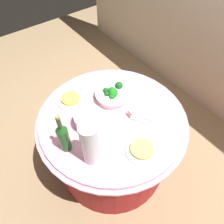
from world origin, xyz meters
TOP-DOWN VIEW (x-y plane):
  - ground_plane at (0.00, 0.00)m, footprint 6.00×6.00m
  - buffet_table at (0.00, 0.00)m, footprint 1.16×1.16m
  - broccoli_bowl at (-0.15, 0.12)m, footprint 0.28×0.28m
  - plate_stack at (-0.04, -0.18)m, footprint 0.21×0.21m
  - wine_bottle at (0.03, -0.41)m, footprint 0.07×0.07m
  - decorative_fruit_vase at (0.20, -0.31)m, footprint 0.11×0.11m
  - serving_tongs at (0.16, 0.16)m, footprint 0.16×0.13m
  - food_plate_noodles at (0.36, -0.02)m, footprint 0.22×0.22m
  - food_plate_fried_egg at (-0.33, -0.17)m, footprint 0.22×0.22m
  - label_placard_front at (0.08, 0.10)m, footprint 0.05×0.02m

SIDE VIEW (x-z plane):
  - ground_plane at x=0.00m, z-range 0.00..0.00m
  - buffet_table at x=0.00m, z-range 0.01..0.75m
  - serving_tongs at x=0.16m, z-range 0.74..0.75m
  - food_plate_fried_egg at x=-0.33m, z-range 0.74..0.77m
  - food_plate_noodles at x=0.36m, z-range 0.74..0.77m
  - label_placard_front at x=0.08m, z-range 0.74..0.80m
  - broccoli_bowl at x=-0.15m, z-range 0.73..0.84m
  - plate_stack at x=-0.04m, z-range 0.74..0.85m
  - wine_bottle at x=0.03m, z-range 0.70..1.04m
  - decorative_fruit_vase at x=0.20m, z-range 0.72..1.06m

